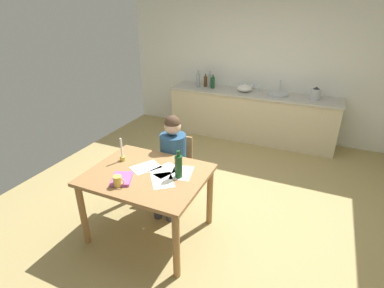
{
  "coord_description": "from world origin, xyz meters",
  "views": [
    {
      "loc": [
        1.18,
        -3.07,
        2.37
      ],
      "look_at": [
        -0.15,
        -0.14,
        0.85
      ],
      "focal_mm": 27.82,
      "sensor_mm": 36.0,
      "label": 1
    }
  ],
  "objects_px": {
    "coffee_mug": "(118,181)",
    "bottle_oil": "(198,80)",
    "bottle_vinegar": "(205,81)",
    "candlestick": "(122,154)",
    "dining_table": "(148,182)",
    "book_magazine": "(122,179)",
    "wine_glass_back_left": "(246,84)",
    "wine_glass_near_sink": "(258,85)",
    "chair_at_table": "(176,166)",
    "mixing_bowl": "(245,88)",
    "sink_unit": "(278,94)",
    "wine_glass_by_kettle": "(252,84)",
    "bottle_wine_red": "(210,80)",
    "wine_bottle_on_table": "(179,166)",
    "stovetop_kettle": "(315,94)",
    "wine_glass_back_right": "(241,83)",
    "bottle_sauce": "(213,83)",
    "person_seated": "(172,157)"
  },
  "relations": [
    {
      "from": "wine_glass_near_sink",
      "to": "sink_unit",
      "type": "bearing_deg",
      "value": -20.17
    },
    {
      "from": "wine_bottle_on_table",
      "to": "bottle_vinegar",
      "type": "xyz_separation_m",
      "value": [
        -0.94,
        3.05,
        0.1
      ]
    },
    {
      "from": "bottle_vinegar",
      "to": "mixing_bowl",
      "type": "bearing_deg",
      "value": -3.21
    },
    {
      "from": "coffee_mug",
      "to": "bottle_wine_red",
      "type": "relative_size",
      "value": 0.41
    },
    {
      "from": "bottle_sauce",
      "to": "wine_glass_near_sink",
      "type": "bearing_deg",
      "value": 10.58
    },
    {
      "from": "coffee_mug",
      "to": "bottle_oil",
      "type": "relative_size",
      "value": 0.39
    },
    {
      "from": "dining_table",
      "to": "book_magazine",
      "type": "height_order",
      "value": "book_magazine"
    },
    {
      "from": "wine_glass_back_right",
      "to": "wine_glass_by_kettle",
      "type": "bearing_deg",
      "value": 0.0
    },
    {
      "from": "bottle_vinegar",
      "to": "wine_glass_back_left",
      "type": "distance_m",
      "value": 0.78
    },
    {
      "from": "wine_glass_by_kettle",
      "to": "wine_glass_back_left",
      "type": "distance_m",
      "value": 0.12
    },
    {
      "from": "bottle_vinegar",
      "to": "mixing_bowl",
      "type": "distance_m",
      "value": 0.8
    },
    {
      "from": "bottle_wine_red",
      "to": "stovetop_kettle",
      "type": "distance_m",
      "value": 1.93
    },
    {
      "from": "wine_glass_near_sink",
      "to": "wine_bottle_on_table",
      "type": "bearing_deg",
      "value": -91.3
    },
    {
      "from": "sink_unit",
      "to": "bottle_oil",
      "type": "bearing_deg",
      "value": -178.8
    },
    {
      "from": "bottle_vinegar",
      "to": "candlestick",
      "type": "bearing_deg",
      "value": -86.03
    },
    {
      "from": "candlestick",
      "to": "sink_unit",
      "type": "distance_m",
      "value": 3.19
    },
    {
      "from": "candlestick",
      "to": "stovetop_kettle",
      "type": "xyz_separation_m",
      "value": [
        1.81,
        2.95,
        0.15
      ]
    },
    {
      "from": "chair_at_table",
      "to": "mixing_bowl",
      "type": "xyz_separation_m",
      "value": [
        0.23,
        2.35,
        0.49
      ]
    },
    {
      "from": "book_magazine",
      "to": "wine_bottle_on_table",
      "type": "xyz_separation_m",
      "value": [
        0.49,
        0.29,
        0.11
      ]
    },
    {
      "from": "dining_table",
      "to": "book_magazine",
      "type": "distance_m",
      "value": 0.3
    },
    {
      "from": "wine_glass_near_sink",
      "to": "coffee_mug",
      "type": "bearing_deg",
      "value": -98.53
    },
    {
      "from": "person_seated",
      "to": "mixing_bowl",
      "type": "distance_m",
      "value": 2.53
    },
    {
      "from": "coffee_mug",
      "to": "wine_glass_near_sink",
      "type": "relative_size",
      "value": 0.81
    },
    {
      "from": "bottle_vinegar",
      "to": "bottle_wine_red",
      "type": "height_order",
      "value": "bottle_wine_red"
    },
    {
      "from": "person_seated",
      "to": "wine_glass_by_kettle",
      "type": "bearing_deg",
      "value": 83.3
    },
    {
      "from": "mixing_bowl",
      "to": "wine_glass_back_right",
      "type": "xyz_separation_m",
      "value": [
        -0.12,
        0.15,
        0.05
      ]
    },
    {
      "from": "candlestick",
      "to": "mixing_bowl",
      "type": "bearing_deg",
      "value": 78.73
    },
    {
      "from": "chair_at_table",
      "to": "wine_glass_back_right",
      "type": "bearing_deg",
      "value": 87.53
    },
    {
      "from": "wine_glass_back_left",
      "to": "wine_glass_back_right",
      "type": "height_order",
      "value": "same"
    },
    {
      "from": "chair_at_table",
      "to": "bottle_vinegar",
      "type": "bearing_deg",
      "value": 103.32
    },
    {
      "from": "bottle_vinegar",
      "to": "dining_table",
      "type": "bearing_deg",
      "value": -79.07
    },
    {
      "from": "wine_glass_back_left",
      "to": "wine_glass_near_sink",
      "type": "bearing_deg",
      "value": 0.0
    },
    {
      "from": "person_seated",
      "to": "coffee_mug",
      "type": "relative_size",
      "value": 9.62
    },
    {
      "from": "bottle_oil",
      "to": "wine_glass_back_left",
      "type": "bearing_deg",
      "value": 11.21
    },
    {
      "from": "coffee_mug",
      "to": "wine_glass_back_right",
      "type": "xyz_separation_m",
      "value": [
        0.2,
        3.54,
        0.18
      ]
    },
    {
      "from": "stovetop_kettle",
      "to": "wine_glass_near_sink",
      "type": "xyz_separation_m",
      "value": [
        -1.01,
        0.15,
        0.01
      ]
    },
    {
      "from": "mixing_bowl",
      "to": "stovetop_kettle",
      "type": "distance_m",
      "value": 1.22
    },
    {
      "from": "wine_bottle_on_table",
      "to": "wine_glass_near_sink",
      "type": "distance_m",
      "value": 3.16
    },
    {
      "from": "person_seated",
      "to": "wine_glass_back_left",
      "type": "height_order",
      "value": "person_seated"
    },
    {
      "from": "chair_at_table",
      "to": "wine_bottle_on_table",
      "type": "relative_size",
      "value": 2.91
    },
    {
      "from": "candlestick",
      "to": "wine_glass_back_right",
      "type": "relative_size",
      "value": 1.76
    },
    {
      "from": "person_seated",
      "to": "candlestick",
      "type": "xyz_separation_m",
      "value": [
        -0.38,
        -0.45,
        0.17
      ]
    },
    {
      "from": "stovetop_kettle",
      "to": "coffee_mug",
      "type": "bearing_deg",
      "value": -114.4
    },
    {
      "from": "bottle_wine_red",
      "to": "wine_glass_near_sink",
      "type": "bearing_deg",
      "value": 6.26
    },
    {
      "from": "stovetop_kettle",
      "to": "wine_glass_near_sink",
      "type": "bearing_deg",
      "value": 171.53
    },
    {
      "from": "chair_at_table",
      "to": "bottle_oil",
      "type": "height_order",
      "value": "bottle_oil"
    },
    {
      "from": "bottle_sauce",
      "to": "stovetop_kettle",
      "type": "relative_size",
      "value": 1.16
    },
    {
      "from": "coffee_mug",
      "to": "wine_glass_by_kettle",
      "type": "bearing_deg",
      "value": 83.26
    },
    {
      "from": "wine_glass_by_kettle",
      "to": "bottle_wine_red",
      "type": "bearing_deg",
      "value": -172.88
    },
    {
      "from": "bottle_vinegar",
      "to": "wine_glass_back_right",
      "type": "distance_m",
      "value": 0.68
    }
  ]
}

